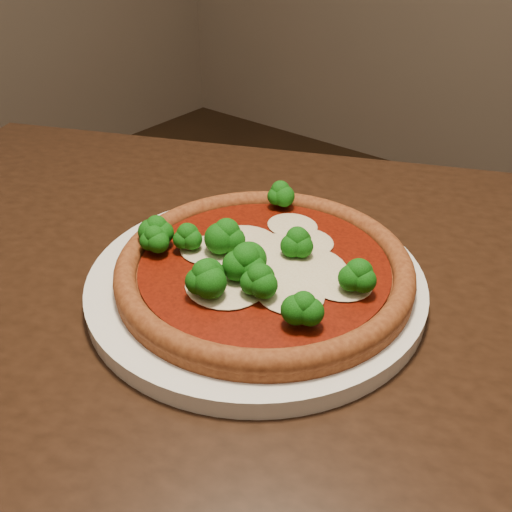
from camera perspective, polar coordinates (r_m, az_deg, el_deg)
The scene contains 3 objects.
dining_table at distance 0.62m, azimuth 0.90°, elevation -13.23°, with size 1.28×1.13×0.75m.
plate at distance 0.57m, azimuth -0.00°, elevation -2.62°, with size 0.33×0.33×0.02m, color white.
pizza at distance 0.55m, azimuth 0.58°, elevation -0.86°, with size 0.29×0.29×0.06m.
Camera 1 is at (0.23, -0.31, 1.09)m, focal length 40.00 mm.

